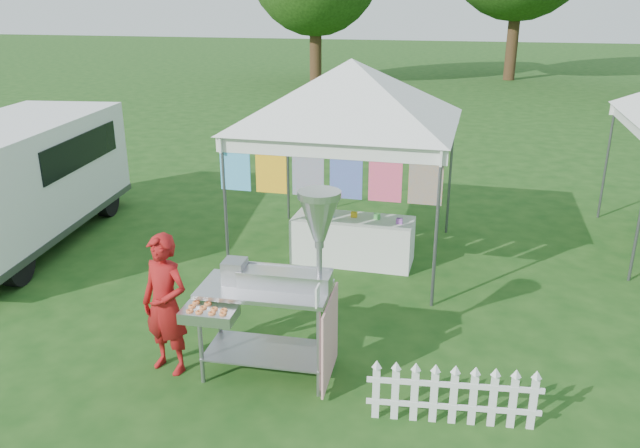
# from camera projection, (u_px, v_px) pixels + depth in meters

# --- Properties ---
(ground) EXTENTS (120.00, 120.00, 0.00)m
(ground) POSITION_uv_depth(u_px,v_px,m) (279.00, 377.00, 6.61)
(ground) COLOR #174212
(ground) RESTS_ON ground
(canopy_main) EXTENTS (4.24, 4.24, 3.45)m
(canopy_main) POSITION_uv_depth(u_px,v_px,m) (351.00, 59.00, 8.78)
(canopy_main) COLOR #59595E
(canopy_main) RESTS_ON ground
(donut_cart) EXTENTS (1.47, 1.09, 2.06)m
(donut_cart) POSITION_uv_depth(u_px,v_px,m) (285.00, 272.00, 6.23)
(donut_cart) COLOR gray
(donut_cart) RESTS_ON ground
(vendor) EXTENTS (0.63, 0.49, 1.55)m
(vendor) POSITION_uv_depth(u_px,v_px,m) (165.00, 304.00, 6.52)
(vendor) COLOR maroon
(vendor) RESTS_ON ground
(cargo_van) EXTENTS (2.60, 4.98, 1.97)m
(cargo_van) POSITION_uv_depth(u_px,v_px,m) (16.00, 179.00, 10.02)
(cargo_van) COLOR white
(cargo_van) RESTS_ON ground
(picket_fence) EXTENTS (1.61, 0.24, 0.56)m
(picket_fence) POSITION_uv_depth(u_px,v_px,m) (453.00, 397.00, 5.80)
(picket_fence) COLOR white
(picket_fence) RESTS_ON ground
(display_table) EXTENTS (1.80, 0.70, 0.69)m
(display_table) POSITION_uv_depth(u_px,v_px,m) (353.00, 240.00, 9.44)
(display_table) COLOR white
(display_table) RESTS_ON ground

